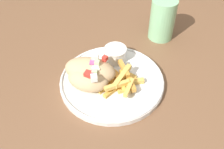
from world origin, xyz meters
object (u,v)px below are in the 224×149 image
at_px(fries_pile, 122,80).
at_px(sauce_ramekin, 115,53).
at_px(water_glass, 162,21).
at_px(pita_sandwich_far, 90,70).
at_px(plate, 112,81).
at_px(pita_sandwich_near, 89,78).

distance_m(fries_pile, sauce_ramekin, 0.10).
distance_m(sauce_ramekin, water_glass, 0.20).
bearing_deg(water_glass, pita_sandwich_far, -142.34).
bearing_deg(fries_pile, water_glass, 52.93).
height_order(pita_sandwich_far, water_glass, water_glass).
height_order(plate, water_glass, water_glass).
distance_m(pita_sandwich_near, water_glass, 0.32).
bearing_deg(water_glass, fries_pile, -127.07).
height_order(plate, pita_sandwich_near, pita_sandwich_near).
xyz_separation_m(fries_pile, water_glass, (0.16, 0.21, 0.03)).
bearing_deg(pita_sandwich_far, fries_pile, 2.53).
distance_m(pita_sandwich_near, fries_pile, 0.09).
relative_size(plate, water_glass, 2.13).
bearing_deg(water_glass, plate, -133.21).
bearing_deg(sauce_ramekin, plate, -103.50).
bearing_deg(sauce_ramekin, pita_sandwich_far, -136.65).
height_order(pita_sandwich_far, fries_pile, pita_sandwich_far).
relative_size(pita_sandwich_near, sauce_ramekin, 2.02).
bearing_deg(pita_sandwich_far, pita_sandwich_near, -83.04).
distance_m(plate, pita_sandwich_near, 0.07).
bearing_deg(plate, pita_sandwich_near, -166.76).
bearing_deg(sauce_ramekin, water_glass, 34.67).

